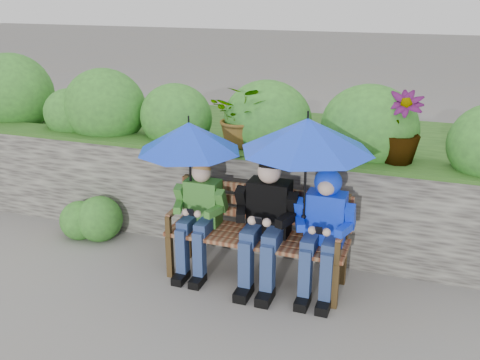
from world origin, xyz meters
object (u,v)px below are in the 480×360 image
(boy_middle, at_px, (266,218))
(umbrella_left, at_px, (189,137))
(umbrella_right, at_px, (307,135))
(park_bench, at_px, (258,228))
(boy_right, at_px, (324,223))
(boy_left, at_px, (199,212))

(boy_middle, relative_size, umbrella_left, 1.24)
(boy_middle, height_order, umbrella_right, umbrella_right)
(boy_middle, xyz_separation_m, umbrella_left, (-0.74, 0.05, 0.66))
(boy_middle, bearing_deg, umbrella_right, -0.89)
(park_bench, distance_m, boy_right, 0.63)
(boy_left, height_order, boy_middle, boy_middle)
(boy_right, relative_size, umbrella_left, 1.17)
(boy_left, bearing_deg, umbrella_left, 156.34)
(umbrella_left, bearing_deg, boy_left, -23.66)
(park_bench, distance_m, boy_left, 0.57)
(park_bench, bearing_deg, boy_middle, -41.90)
(boy_right, bearing_deg, umbrella_left, 178.48)
(umbrella_left, height_order, umbrella_right, umbrella_right)
(umbrella_right, bearing_deg, park_bench, 168.39)
(park_bench, distance_m, umbrella_left, 1.04)
(boy_right, height_order, umbrella_left, umbrella_left)
(boy_middle, height_order, boy_right, boy_middle)
(boy_left, xyz_separation_m, umbrella_right, (0.99, -0.02, 0.83))
(park_bench, xyz_separation_m, boy_right, (0.61, -0.06, 0.17))
(boy_middle, relative_size, boy_right, 1.05)
(boy_left, height_order, boy_right, boy_right)
(park_bench, distance_m, boy_middle, 0.20)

